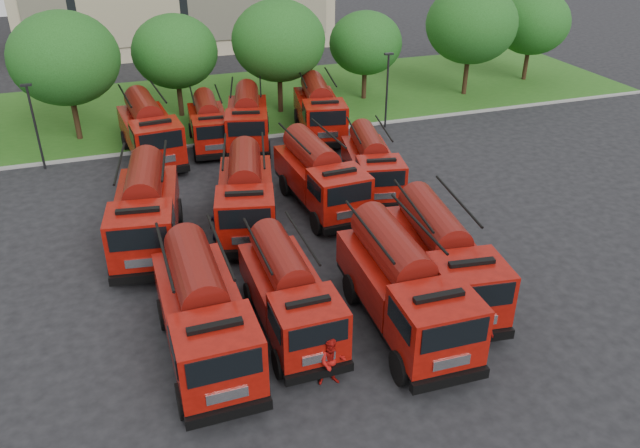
# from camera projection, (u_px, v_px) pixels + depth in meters

# --- Properties ---
(ground) EXTENTS (140.00, 140.00, 0.00)m
(ground) POSITION_uv_depth(u_px,v_px,m) (289.00, 297.00, 25.51)
(ground) COLOR black
(ground) RESTS_ON ground
(lawn) EXTENTS (70.00, 16.00, 0.12)m
(lawn) POSITION_uv_depth(u_px,v_px,m) (192.00, 106.00, 47.03)
(lawn) COLOR #215316
(lawn) RESTS_ON ground
(curb) EXTENTS (70.00, 0.30, 0.14)m
(curb) POSITION_uv_depth(u_px,v_px,m) (211.00, 143.00, 40.31)
(curb) COLOR gray
(curb) RESTS_ON ground
(tree_2) EXTENTS (6.72, 6.72, 8.22)m
(tree_2) POSITION_uv_depth(u_px,v_px,m) (64.00, 58.00, 38.47)
(tree_2) COLOR #382314
(tree_2) RESTS_ON ground
(tree_3) EXTENTS (5.88, 5.88, 7.19)m
(tree_3) POSITION_uv_depth(u_px,v_px,m) (175.00, 51.00, 42.86)
(tree_3) COLOR #382314
(tree_3) RESTS_ON ground
(tree_4) EXTENTS (6.55, 6.55, 8.01)m
(tree_4) POSITION_uv_depth(u_px,v_px,m) (279.00, 41.00, 43.35)
(tree_4) COLOR #382314
(tree_4) RESTS_ON ground
(tree_5) EXTENTS (5.46, 5.46, 6.68)m
(tree_5) POSITION_uv_depth(u_px,v_px,m) (366.00, 43.00, 46.59)
(tree_5) COLOR #382314
(tree_5) RESTS_ON ground
(tree_6) EXTENTS (6.89, 6.89, 8.42)m
(tree_6) POSITION_uv_depth(u_px,v_px,m) (471.00, 24.00, 47.08)
(tree_6) COLOR #382314
(tree_6) RESTS_ON ground
(tree_7) EXTENTS (6.05, 6.05, 7.39)m
(tree_7) POSITION_uv_depth(u_px,v_px,m) (532.00, 22.00, 51.05)
(tree_7) COLOR #382314
(tree_7) RESTS_ON ground
(lamp_post_0) EXTENTS (0.60, 0.25, 5.11)m
(lamp_post_0) POSITION_uv_depth(u_px,v_px,m) (35.00, 122.00, 35.52)
(lamp_post_0) COLOR black
(lamp_post_0) RESTS_ON ground
(lamp_post_1) EXTENTS (0.60, 0.25, 5.11)m
(lamp_post_1) POSITION_uv_depth(u_px,v_px,m) (387.00, 86.00, 41.79)
(lamp_post_1) COLOR black
(lamp_post_1) RESTS_ON ground
(fire_truck_0) EXTENTS (2.93, 7.78, 3.53)m
(fire_truck_0) POSITION_uv_depth(u_px,v_px,m) (203.00, 312.00, 21.69)
(fire_truck_0) COLOR black
(fire_truck_0) RESTS_ON ground
(fire_truck_1) EXTENTS (2.57, 6.91, 3.14)m
(fire_truck_1) POSITION_uv_depth(u_px,v_px,m) (289.00, 292.00, 23.06)
(fire_truck_1) COLOR black
(fire_truck_1) RESTS_ON ground
(fire_truck_2) EXTENTS (3.10, 7.98, 3.60)m
(fire_truck_2) POSITION_uv_depth(u_px,v_px,m) (403.00, 286.00, 23.05)
(fire_truck_2) COLOR black
(fire_truck_2) RESTS_ON ground
(fire_truck_3) EXTENTS (3.61, 7.95, 3.49)m
(fire_truck_3) POSITION_uv_depth(u_px,v_px,m) (442.00, 256.00, 24.97)
(fire_truck_3) COLOR black
(fire_truck_3) RESTS_ON ground
(fire_truck_4) EXTENTS (3.85, 8.22, 3.60)m
(fire_truck_4) POSITION_uv_depth(u_px,v_px,m) (146.00, 210.00, 28.39)
(fire_truck_4) COLOR black
(fire_truck_4) RESTS_ON ground
(fire_truck_5) EXTENTS (4.21, 7.92, 3.43)m
(fire_truck_5) POSITION_uv_depth(u_px,v_px,m) (246.00, 194.00, 30.01)
(fire_truck_5) COLOR black
(fire_truck_5) RESTS_ON ground
(fire_truck_6) EXTENTS (3.09, 7.65, 3.42)m
(fire_truck_6) POSITION_uv_depth(u_px,v_px,m) (320.00, 176.00, 31.90)
(fire_truck_6) COLOR black
(fire_truck_6) RESTS_ON ground
(fire_truck_7) EXTENTS (3.55, 7.00, 3.04)m
(fire_truck_7) POSITION_uv_depth(u_px,v_px,m) (372.00, 163.00, 33.78)
(fire_truck_7) COLOR black
(fire_truck_7) RESTS_ON ground
(fire_truck_8) EXTENTS (3.46, 8.15, 3.61)m
(fire_truck_8) POSITION_uv_depth(u_px,v_px,m) (150.00, 130.00, 37.56)
(fire_truck_8) COLOR black
(fire_truck_8) RESTS_ON ground
(fire_truck_9) EXTENTS (2.84, 6.76, 3.00)m
(fire_truck_9) POSITION_uv_depth(u_px,v_px,m) (209.00, 123.00, 39.46)
(fire_truck_9) COLOR black
(fire_truck_9) RESTS_ON ground
(fire_truck_10) EXTENTS (4.15, 7.71, 3.34)m
(fire_truck_10) POSITION_uv_depth(u_px,v_px,m) (247.00, 118.00, 39.74)
(fire_truck_10) COLOR black
(fire_truck_10) RESTS_ON ground
(fire_truck_11) EXTENTS (3.92, 7.91, 3.45)m
(fire_truck_11) POSITION_uv_depth(u_px,v_px,m) (319.00, 109.00, 41.24)
(fire_truck_11) COLOR black
(fire_truck_11) RESTS_ON ground
(firefighter_0) EXTENTS (0.70, 0.63, 1.57)m
(firefighter_0) POSITION_uv_depth(u_px,v_px,m) (433.00, 326.00, 23.84)
(firefighter_0) COLOR #980E0B
(firefighter_0) RESTS_ON ground
(firefighter_1) EXTENTS (1.00, 0.67, 1.88)m
(firefighter_1) POSITION_uv_depth(u_px,v_px,m) (332.00, 383.00, 21.13)
(firefighter_1) COLOR #980E0B
(firefighter_1) RESTS_ON ground
(firefighter_2) EXTENTS (0.57, 0.93, 1.54)m
(firefighter_2) POSITION_uv_depth(u_px,v_px,m) (483.00, 347.00, 22.79)
(firefighter_2) COLOR #980E0B
(firefighter_2) RESTS_ON ground
(firefighter_3) EXTENTS (1.35, 1.27, 1.90)m
(firefighter_3) POSITION_uv_depth(u_px,v_px,m) (462.00, 279.00, 26.69)
(firefighter_3) COLOR black
(firefighter_3) RESTS_ON ground
(firefighter_4) EXTENTS (1.02, 0.84, 1.81)m
(firefighter_4) POSITION_uv_depth(u_px,v_px,m) (220.00, 240.00, 29.54)
(firefighter_4) COLOR black
(firefighter_4) RESTS_ON ground
(firefighter_5) EXTENTS (1.90, 1.38, 1.88)m
(firefighter_5) POSITION_uv_depth(u_px,v_px,m) (364.00, 213.00, 32.03)
(firefighter_5) COLOR black
(firefighter_5) RESTS_ON ground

